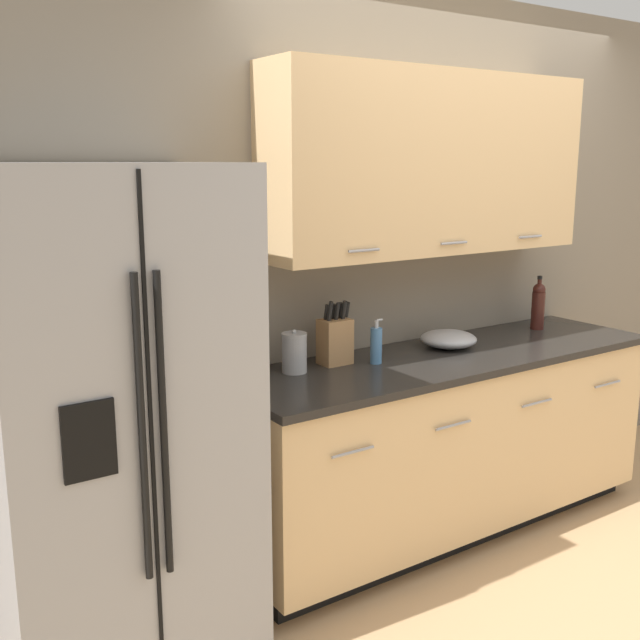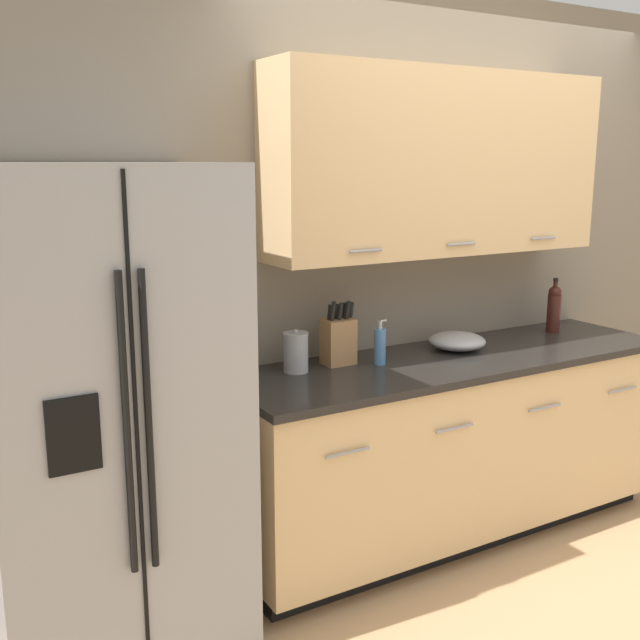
{
  "view_description": "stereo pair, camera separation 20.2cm",
  "coord_description": "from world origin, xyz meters",
  "px_view_note": "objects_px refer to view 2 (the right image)",
  "views": [
    {
      "loc": [
        -2.68,
        -1.61,
        1.79
      ],
      "look_at": [
        -0.98,
        0.9,
        1.15
      ],
      "focal_mm": 42.0,
      "sensor_mm": 36.0,
      "label": 1
    },
    {
      "loc": [
        -2.51,
        -1.72,
        1.79
      ],
      "look_at": [
        -0.98,
        0.9,
        1.15
      ],
      "focal_mm": 42.0,
      "sensor_mm": 36.0,
      "label": 2
    }
  ],
  "objects_px": {
    "knife_block": "(338,340)",
    "refrigerator": "(108,418)",
    "wine_bottle": "(554,308)",
    "mixing_bowl": "(457,341)",
    "soap_dispenser": "(380,346)",
    "steel_canister": "(296,352)"
  },
  "relations": [
    {
      "from": "knife_block",
      "to": "soap_dispenser",
      "type": "height_order",
      "value": "knife_block"
    },
    {
      "from": "refrigerator",
      "to": "wine_bottle",
      "type": "xyz_separation_m",
      "value": [
        2.41,
        0.16,
        0.14
      ]
    },
    {
      "from": "refrigerator",
      "to": "mixing_bowl",
      "type": "bearing_deg",
      "value": 4.32
    },
    {
      "from": "wine_bottle",
      "to": "soap_dispenser",
      "type": "relative_size",
      "value": 1.44
    },
    {
      "from": "refrigerator",
      "to": "steel_canister",
      "type": "height_order",
      "value": "refrigerator"
    },
    {
      "from": "knife_block",
      "to": "steel_canister",
      "type": "height_order",
      "value": "knife_block"
    },
    {
      "from": "knife_block",
      "to": "soap_dispenser",
      "type": "relative_size",
      "value": 1.45
    },
    {
      "from": "soap_dispenser",
      "to": "knife_block",
      "type": "bearing_deg",
      "value": 148.32
    },
    {
      "from": "wine_bottle",
      "to": "mixing_bowl",
      "type": "relative_size",
      "value": 1.06
    },
    {
      "from": "knife_block",
      "to": "wine_bottle",
      "type": "height_order",
      "value": "knife_block"
    },
    {
      "from": "wine_bottle",
      "to": "mixing_bowl",
      "type": "bearing_deg",
      "value": -177.83
    },
    {
      "from": "soap_dispenser",
      "to": "steel_canister",
      "type": "relative_size",
      "value": 1.07
    },
    {
      "from": "knife_block",
      "to": "mixing_bowl",
      "type": "xyz_separation_m",
      "value": [
        0.64,
        -0.06,
        -0.07
      ]
    },
    {
      "from": "soap_dispenser",
      "to": "mixing_bowl",
      "type": "bearing_deg",
      "value": 4.23
    },
    {
      "from": "refrigerator",
      "to": "mixing_bowl",
      "type": "distance_m",
      "value": 1.73
    },
    {
      "from": "refrigerator",
      "to": "steel_canister",
      "type": "xyz_separation_m",
      "value": [
        0.86,
        0.18,
        0.09
      ]
    },
    {
      "from": "refrigerator",
      "to": "knife_block",
      "type": "relative_size",
      "value": 6.09
    },
    {
      "from": "wine_bottle",
      "to": "mixing_bowl",
      "type": "xyz_separation_m",
      "value": [
        -0.68,
        -0.03,
        -0.09
      ]
    },
    {
      "from": "knife_block",
      "to": "refrigerator",
      "type": "bearing_deg",
      "value": -169.98
    },
    {
      "from": "soap_dispenser",
      "to": "refrigerator",
      "type": "bearing_deg",
      "value": -175.65
    },
    {
      "from": "steel_canister",
      "to": "wine_bottle",
      "type": "bearing_deg",
      "value": -0.77
    },
    {
      "from": "knife_block",
      "to": "soap_dispenser",
      "type": "xyz_separation_m",
      "value": [
        0.16,
        -0.1,
        -0.03
      ]
    }
  ]
}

